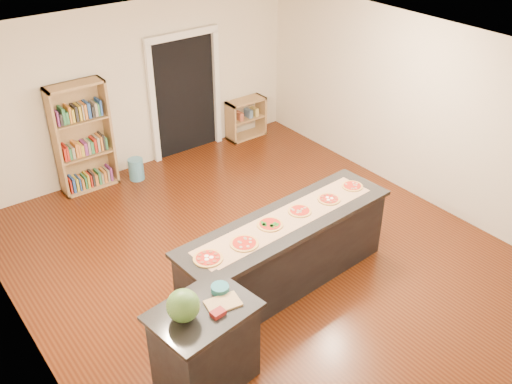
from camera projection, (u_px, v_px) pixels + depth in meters
room at (266, 171)px, 7.02m from camera, size 6.00×7.00×2.80m
doorway at (185, 88)px, 9.94m from camera, size 1.40×0.09×2.21m
kitchen_island at (286, 252)px, 7.11m from camera, size 2.96×0.80×0.98m
side_counter at (205, 346)px, 5.75m from camera, size 1.01×0.74×1.00m
bookshelf at (83, 138)px, 8.96m from camera, size 0.90×0.32×1.79m
low_shelf at (246, 118)px, 10.87m from camera, size 0.76×0.32×0.76m
waste_bin at (136, 169)px, 9.56m from camera, size 0.25×0.25×0.37m
kraft_paper at (287, 219)px, 6.87m from camera, size 2.59×0.63×0.00m
watermelon at (183, 306)px, 5.31m from camera, size 0.32×0.32×0.32m
cutting_board at (223, 303)px, 5.55m from camera, size 0.37×0.28×0.02m
package_red at (218, 313)px, 5.42m from camera, size 0.14×0.11×0.05m
package_teal at (220, 289)px, 5.70m from camera, size 0.18×0.18×0.07m
pizza_a at (208, 258)px, 6.20m from camera, size 0.34×0.34×0.02m
pizza_b at (244, 243)px, 6.43m from camera, size 0.31×0.31×0.02m
pizza_c at (270, 224)px, 6.75m from camera, size 0.31×0.31×0.02m
pizza_d at (300, 211)px, 7.00m from camera, size 0.29×0.29×0.02m
pizza_e at (329, 199)px, 7.23m from camera, size 0.29×0.29×0.02m
pizza_f at (352, 186)px, 7.51m from camera, size 0.27×0.27×0.02m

